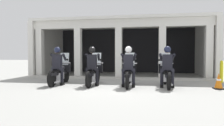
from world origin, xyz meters
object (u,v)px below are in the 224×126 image
motorcycle_far_left (61,72)px  motorcycle_center_right (129,74)px  police_officer_center_left (92,63)px  police_officer_center_right (128,63)px  traffic_cone_flank (219,81)px  motorcycle_center_left (94,73)px  police_officer_far_right (167,63)px  police_officer_far_left (58,62)px  bollard_kerbside (221,72)px  motorcycle_far_right (166,74)px

motorcycle_far_left → motorcycle_center_right: size_ratio=1.00×
police_officer_center_left → police_officer_center_right: same height
motorcycle_far_left → police_officer_center_left: 1.55m
motorcycle_far_left → traffic_cone_flank: 6.24m
motorcycle_center_left → police_officer_center_right: size_ratio=1.29×
motorcycle_center_right → police_officer_far_right: bearing=3.4°
motorcycle_center_right → police_officer_far_right: size_ratio=1.29×
police_officer_far_left → bollard_kerbside: police_officer_far_left is taller
police_officer_center_left → motorcycle_far_right: bearing=12.9°
motorcycle_center_left → motorcycle_center_right: size_ratio=1.00×
police_officer_center_left → motorcycle_center_right: 1.55m
police_officer_far_right → bollard_kerbside: bearing=42.2°
motorcycle_far_left → police_officer_far_left: bearing=-84.8°
motorcycle_far_left → bollard_kerbside: 7.16m
police_officer_center_left → traffic_cone_flank: (4.76, -0.02, -0.65)m
police_officer_center_left → police_officer_center_right: bearing=4.2°
police_officer_far_left → traffic_cone_flank: bearing=5.6°
motorcycle_far_left → police_officer_far_right: bearing=2.4°
motorcycle_center_left → motorcycle_far_right: (2.93, 0.01, 0.00)m
police_officer_center_right → traffic_cone_flank: bearing=12.0°
police_officer_center_left → police_officer_far_right: 2.93m
police_officer_far_left → police_officer_far_right: size_ratio=1.00×
motorcycle_far_right → police_officer_far_right: size_ratio=1.29×
bollard_kerbside → motorcycle_center_left: bearing=-164.0°
police_officer_center_left → police_officer_far_right: size_ratio=1.00×
motorcycle_far_right → motorcycle_far_left: bearing=-172.8°
motorcycle_center_left → police_officer_far_left: bearing=-160.5°
police_officer_far_right → police_officer_center_left: bearing=-173.2°
traffic_cone_flank → motorcycle_center_left: bearing=176.4°
motorcycle_center_right → motorcycle_far_right: size_ratio=1.00×
police_officer_center_left → police_officer_center_right: 1.47m
motorcycle_far_left → motorcycle_center_right: 2.93m
police_officer_far_left → motorcycle_far_right: (4.40, 0.33, -0.44)m
police_officer_center_left → bollard_kerbside: size_ratio=1.58×
traffic_cone_flank → bollard_kerbside: (0.75, 1.88, 0.21)m
motorcycle_center_right → police_officer_center_right: (-0.00, -0.28, 0.44)m
bollard_kerbside → traffic_cone_flank: bearing=-111.9°
motorcycle_center_left → motorcycle_center_right: 1.47m
motorcycle_center_left → police_officer_far_right: 2.98m
motorcycle_far_left → police_officer_far_left: 0.52m
motorcycle_center_left → police_officer_center_left: police_officer_center_left is taller
police_officer_center_right → traffic_cone_flank: police_officer_center_right is taller
motorcycle_center_left → motorcycle_center_right: (1.47, -0.08, 0.00)m
motorcycle_center_right → police_officer_center_right: size_ratio=1.29×
police_officer_center_left → traffic_cone_flank: 4.81m
police_officer_far_left → bollard_kerbside: bearing=20.7°
police_officer_center_right → traffic_cone_flank: 3.36m
police_officer_far_right → traffic_cone_flank: police_officer_far_right is taller
motorcycle_far_right → bollard_kerbside: bearing=37.8°
bollard_kerbside → police_officer_center_right: bearing=-154.4°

